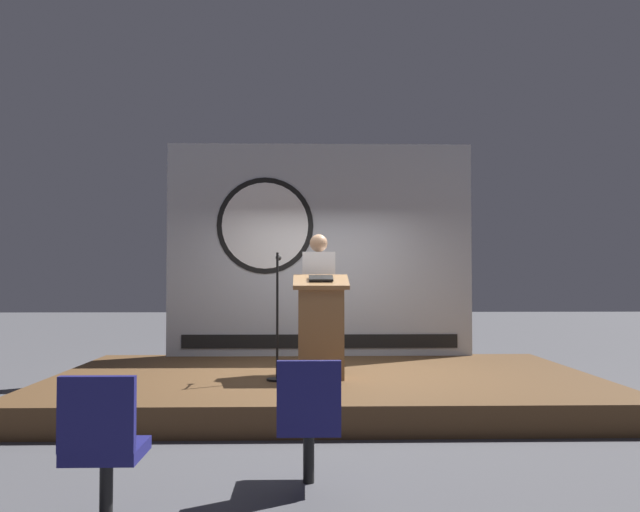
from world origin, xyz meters
TOP-DOWN VIEW (x-y plane):
  - ground_plane at (0.00, 0.00)m, footprint 40.00×40.00m
  - stage_platform at (0.00, 0.00)m, footprint 6.40×4.00m
  - banner_display at (-0.03, 1.85)m, footprint 4.54×0.12m
  - podium at (-0.05, -0.35)m, footprint 0.64×0.50m
  - speaker_person at (-0.06, 0.13)m, footprint 0.40×0.26m
  - microphone_stand at (-0.54, -0.45)m, footprint 0.24×0.48m
  - audience_chair_left at (-0.21, -3.29)m, footprint 0.44×0.45m
  - audience_chair_right at (-1.44, -3.97)m, footprint 0.44×0.45m

SIDE VIEW (x-z plane):
  - ground_plane at x=0.00m, z-range 0.00..0.00m
  - stage_platform at x=0.00m, z-range 0.00..0.30m
  - audience_chair_left at x=-0.21m, z-range 0.05..0.94m
  - audience_chair_right at x=-1.44m, z-range 0.05..0.94m
  - microphone_stand at x=-0.54m, z-range 0.08..1.52m
  - podium at x=-0.05m, z-range 0.28..1.48m
  - speaker_person at x=-0.06m, z-range 0.32..2.01m
  - banner_display at x=-0.03m, z-range 0.30..3.46m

